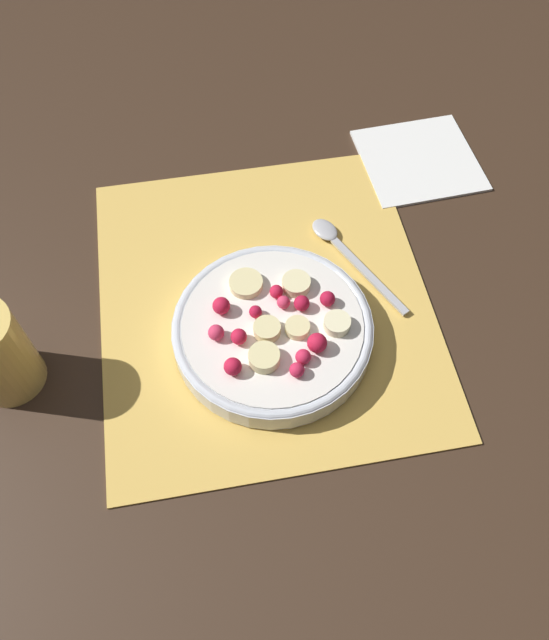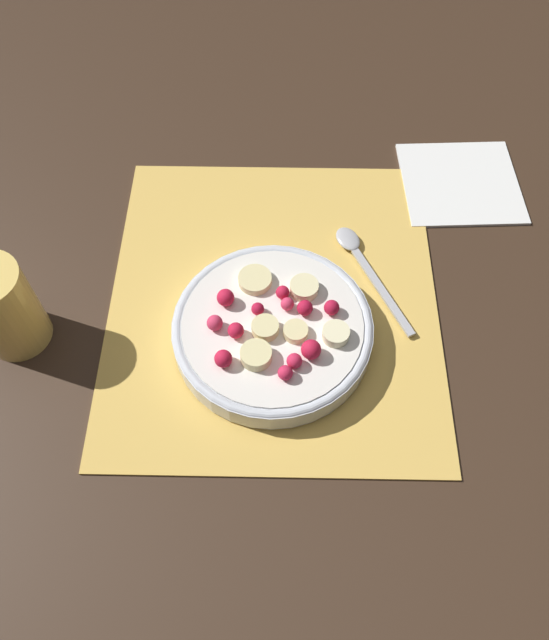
% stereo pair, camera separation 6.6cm
% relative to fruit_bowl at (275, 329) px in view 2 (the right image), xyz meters
% --- Properties ---
extents(ground_plane, '(3.00, 3.00, 0.00)m').
position_rel_fruit_bowl_xyz_m(ground_plane, '(0.05, 0.00, -0.02)').
color(ground_plane, '#382619').
extents(placemat, '(0.42, 0.38, 0.01)m').
position_rel_fruit_bowl_xyz_m(placemat, '(0.05, 0.00, -0.02)').
color(placemat, '#E0B251').
rests_on(placemat, ground_plane).
extents(fruit_bowl, '(0.22, 0.22, 0.05)m').
position_rel_fruit_bowl_xyz_m(fruit_bowl, '(0.00, 0.00, 0.00)').
color(fruit_bowl, silver).
rests_on(fruit_bowl, placemat).
extents(spoon, '(0.16, 0.09, 0.01)m').
position_rel_fruit_bowl_xyz_m(spoon, '(0.11, -0.10, -0.02)').
color(spoon, '#B2B2B7').
rests_on(spoon, placemat).
extents(drinking_glass, '(0.07, 0.07, 0.11)m').
position_rel_fruit_bowl_xyz_m(drinking_glass, '(0.00, 0.29, 0.03)').
color(drinking_glass, '#F4CC66').
rests_on(drinking_glass, ground_plane).
extents(napkin, '(0.15, 0.16, 0.01)m').
position_rel_fruit_bowl_xyz_m(napkin, '(0.24, -0.24, -0.02)').
color(napkin, white).
rests_on(napkin, ground_plane).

